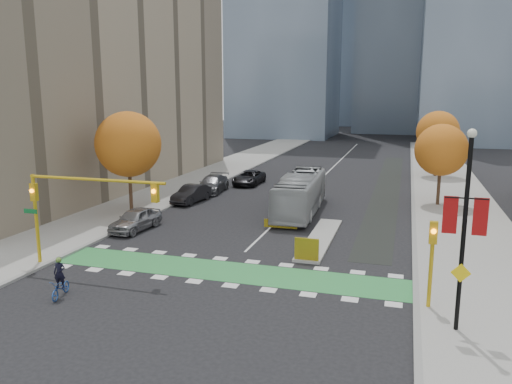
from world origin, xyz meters
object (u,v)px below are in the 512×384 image
Objects in this scene: banner_lamppost at (465,223)px; parked_car_a at (135,219)px; parked_car_c at (212,184)px; traffic_signal_east at (432,252)px; tree_west at (128,144)px; tree_east_near at (441,150)px; traffic_signal_west at (74,198)px; parked_car_b at (191,194)px; cyclist at (60,284)px; hazard_board at (307,249)px; bus at (300,193)px; parked_car_d at (249,178)px; tree_east_far at (438,132)px.

parked_car_a is at bearing 153.96° from banner_lamppost.
traffic_signal_east is at bearing -53.46° from parked_car_c.
tree_east_near is (24.00, 10.00, -0.75)m from tree_west.
parked_car_b is at bearing 93.46° from traffic_signal_west.
parked_car_b is at bearing -94.15° from parked_car_c.
traffic_signal_east is 2.07× the size of cyclist.
hazard_board is 0.17× the size of banner_lamppost.
cyclist is (-10.28, -8.29, -0.14)m from hazard_board.
tree_west is 14.33m from bus.
tree_east_near reaches higher than traffic_signal_east.
traffic_signal_west reaches higher than parked_car_b.
tree_west is (-16.00, 7.80, 4.82)m from hazard_board.
hazard_board is at bearing -58.27° from parked_car_c.
bus is 2.50× the size of parked_car_a.
parked_car_b is 10.24m from parked_car_d.
parked_car_d is (-19.28, -10.83, -4.50)m from tree_east_far.
tree_east_near is at bearing 48.48° from traffic_signal_west.
tree_east_far is 24.90m from bus.
tree_east_near is at bearing 22.62° from tree_west.
banner_lamppost reaches higher than hazard_board.
bus is 13.58m from parked_car_d.
traffic_signal_east reaches higher than parked_car_d.
banner_lamppost reaches higher than parked_car_b.
banner_lamppost is (19.43, -1.99, 0.58)m from traffic_signal_west.
parked_car_b is (-13.00, 12.97, -0.03)m from hazard_board.
traffic_signal_west is 0.73× the size of bus.
tree_west is at bearing -157.38° from tree_east_near.
traffic_signal_east is at bearing -92.97° from tree_east_far.
traffic_signal_east is at bearing -35.71° from parked_car_b.
tree_east_far is at bearing 46.70° from tree_west.
traffic_signal_east is at bearing -56.73° from parked_car_d.
tree_east_near is at bearing 42.47° from cyclist.
tree_east_near is at bearing 25.64° from bus.
tree_west is at bearing -113.65° from parked_car_b.
traffic_signal_west is 4.30× the size of cyclist.
parked_car_c is at bearing 129.72° from banner_lamppost.
banner_lamppost is 21.56m from bus.
parked_car_a is (-20.50, 10.02, -3.82)m from banner_lamppost.
tree_west reaches higher than bus.
traffic_signal_east is at bearing -17.44° from parked_car_a.
traffic_signal_west is at bearing -91.45° from parked_car_c.
traffic_signal_east is 0.88× the size of parked_car_a.
parked_car_b is at bearing 135.07° from hazard_board.
banner_lamppost is (23.50, -14.50, -1.01)m from tree_west.
traffic_signal_west is at bearing -121.10° from bus.
hazard_board is 18.44m from tree_west.
parked_car_a is (-19.50, 8.02, -1.94)m from traffic_signal_east.
parked_car_b is at bearing -101.21° from parked_car_d.
tree_west is at bearing -110.59° from parked_car_c.
tree_east_far is at bearing 50.58° from parked_car_b.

